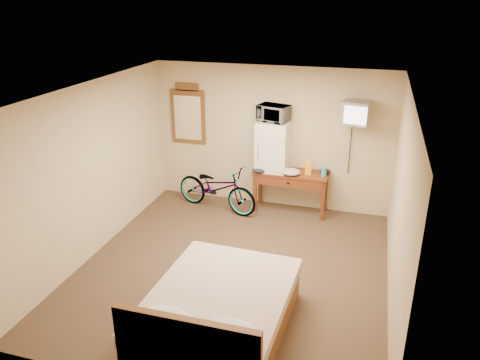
{
  "coord_description": "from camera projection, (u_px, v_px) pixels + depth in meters",
  "views": [
    {
      "loc": [
        1.68,
        -5.42,
        3.64
      ],
      "look_at": [
        -0.08,
        0.63,
        1.09
      ],
      "focal_mm": 35.0,
      "sensor_mm": 36.0,
      "label": 1
    }
  ],
  "objects": [
    {
      "name": "cloth_cream",
      "position": [
        290.0,
        172.0,
        7.89
      ],
      "size": [
        0.35,
        0.27,
        0.11
      ],
      "primitive_type": "ellipsoid",
      "color": "beige",
      "rests_on": "desk"
    },
    {
      "name": "cloth_dark_a",
      "position": [
        259.0,
        170.0,
        7.98
      ],
      "size": [
        0.24,
        0.18,
        0.09
      ],
      "primitive_type": "ellipsoid",
      "color": "black",
      "rests_on": "desk"
    },
    {
      "name": "wall_mirror",
      "position": [
        188.0,
        115.0,
        8.46
      ],
      "size": [
        0.65,
        0.04,
        1.1
      ],
      "color": "brown",
      "rests_on": "room"
    },
    {
      "name": "crt_television",
      "position": [
        356.0,
        113.0,
        7.36
      ],
      "size": [
        0.48,
        0.59,
        0.37
      ],
      "color": "black",
      "rests_on": "room"
    },
    {
      "name": "bicycle",
      "position": [
        217.0,
        188.0,
        8.25
      ],
      "size": [
        1.67,
        0.92,
        0.83
      ],
      "primitive_type": "imported",
      "rotation": [
        0.0,
        0.0,
        1.33
      ],
      "color": "black",
      "rests_on": "floor"
    },
    {
      "name": "microwave",
      "position": [
        274.0,
        113.0,
        7.78
      ],
      "size": [
        0.58,
        0.47,
        0.28
      ],
      "primitive_type": "imported",
      "rotation": [
        0.0,
        0.0,
        -0.28
      ],
      "color": "white",
      "rests_on": "mini_fridge"
    },
    {
      "name": "blue_cup",
      "position": [
        324.0,
        172.0,
        7.82
      ],
      "size": [
        0.09,
        0.09,
        0.16
      ],
      "primitive_type": "cylinder",
      "color": "#3999C2",
      "rests_on": "desk"
    },
    {
      "name": "snack_bag",
      "position": [
        309.0,
        168.0,
        7.89
      ],
      "size": [
        0.12,
        0.08,
        0.22
      ],
      "primitive_type": "cube",
      "rotation": [
        0.0,
        0.0,
        -0.13
      ],
      "color": "#FFA316",
      "rests_on": "desk"
    },
    {
      "name": "bed",
      "position": [
        217.0,
        313.0,
        5.22
      ],
      "size": [
        1.56,
        2.02,
        0.9
      ],
      "color": "brown",
      "rests_on": "floor"
    },
    {
      "name": "room",
      "position": [
        233.0,
        186.0,
        6.15
      ],
      "size": [
        4.6,
        4.64,
        2.5
      ],
      "color": "brown",
      "rests_on": "ground"
    },
    {
      "name": "mini_fridge",
      "position": [
        273.0,
        146.0,
        7.99
      ],
      "size": [
        0.53,
        0.52,
        0.86
      ],
      "color": "white",
      "rests_on": "desk"
    },
    {
      "name": "desk",
      "position": [
        290.0,
        179.0,
        8.06
      ],
      "size": [
        1.28,
        0.5,
        0.75
      ],
      "color": "maroon",
      "rests_on": "floor"
    },
    {
      "name": "cloth_dark_b",
      "position": [
        325.0,
        171.0,
        7.95
      ],
      "size": [
        0.19,
        0.16,
        0.09
      ],
      "primitive_type": "ellipsoid",
      "color": "black",
      "rests_on": "desk"
    }
  ]
}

